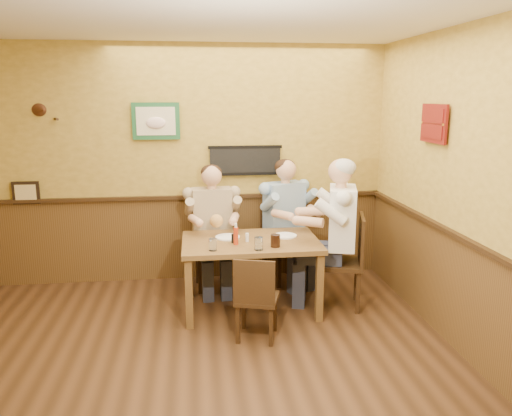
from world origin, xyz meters
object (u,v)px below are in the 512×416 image
at_px(chair_near_side, 257,296).
at_px(chair_back_left, 213,250).
at_px(chair_back_right, 284,244).
at_px(diner_tan_shirt, 212,234).
at_px(cola_tumbler, 275,241).
at_px(chair_right_end, 340,261).
at_px(salt_shaker, 247,237).
at_px(hot_sauce_bottle, 236,235).
at_px(pepper_shaker, 233,238).
at_px(diner_white_elder, 341,242).
at_px(dining_table, 251,249).
at_px(water_glass_mid, 259,244).
at_px(diner_blue_polo, 284,227).
at_px(water_glass_left, 213,245).

bearing_deg(chair_near_side, chair_back_left, -58.39).
relative_size(chair_back_right, diner_tan_shirt, 0.72).
height_order(chair_back_left, cola_tumbler, chair_back_left).
xyz_separation_m(chair_right_end, salt_shaker, (-0.99, -0.00, 0.30)).
height_order(chair_right_end, hot_sauce_bottle, chair_right_end).
xyz_separation_m(chair_near_side, pepper_shaker, (-0.17, 0.58, 0.39)).
bearing_deg(diner_white_elder, salt_shaker, -74.26).
relative_size(dining_table, salt_shaker, 15.77).
xyz_separation_m(chair_near_side, salt_shaker, (-0.02, 0.61, 0.39)).
xyz_separation_m(water_glass_mid, hot_sauce_bottle, (-0.20, 0.20, 0.04)).
relative_size(diner_white_elder, hot_sauce_bottle, 7.16).
relative_size(chair_right_end, diner_blue_polo, 0.74).
xyz_separation_m(diner_blue_polo, cola_tumbler, (-0.27, -1.02, 0.14)).
bearing_deg(chair_back_left, chair_near_side, -78.79).
xyz_separation_m(diner_tan_shirt, hot_sauce_bottle, (0.21, -0.79, 0.20)).
bearing_deg(diner_white_elder, chair_near_side, -42.08).
bearing_deg(hot_sauce_bottle, chair_right_end, 4.83).
xyz_separation_m(dining_table, diner_white_elder, (0.95, -0.04, 0.05)).
relative_size(chair_right_end, cola_tumbler, 8.03).
distance_m(chair_back_right, water_glass_mid, 1.24).
relative_size(chair_right_end, diner_white_elder, 0.70).
height_order(salt_shaker, pepper_shaker, pepper_shaker).
height_order(chair_near_side, hot_sauce_bottle, hot_sauce_bottle).
relative_size(chair_back_right, diner_blue_polo, 0.70).
bearing_deg(diner_blue_polo, salt_shaker, -144.89).
bearing_deg(dining_table, chair_near_side, -91.35).
xyz_separation_m(water_glass_left, cola_tumbler, (0.62, 0.04, 0.00)).
bearing_deg(pepper_shaker, diner_white_elder, 1.59).
xyz_separation_m(chair_back_right, cola_tumbler, (-0.27, -1.02, 0.34)).
distance_m(diner_white_elder, water_glass_mid, 0.96).
distance_m(dining_table, cola_tumbler, 0.37).
relative_size(diner_tan_shirt, water_glass_left, 11.06).
xyz_separation_m(dining_table, hot_sauce_bottle, (-0.16, -0.14, 0.19)).
relative_size(salt_shaker, pepper_shaker, 0.96).
height_order(water_glass_left, pepper_shaker, water_glass_left).
distance_m(chair_back_left, pepper_shaker, 0.82).
bearing_deg(dining_table, pepper_shaker, -158.26).
bearing_deg(hot_sauce_bottle, chair_back_left, 104.69).
bearing_deg(cola_tumbler, water_glass_left, -175.94).
height_order(chair_back_left, water_glass_mid, chair_back_left).
bearing_deg(water_glass_left, hot_sauce_bottle, 34.92).
bearing_deg(water_glass_left, chair_back_left, 88.09).
xyz_separation_m(diner_blue_polo, hot_sauce_bottle, (-0.65, -0.90, 0.18)).
bearing_deg(water_glass_left, diner_white_elder, 10.91).
bearing_deg(diner_tan_shirt, chair_back_right, 3.26).
height_order(chair_back_right, cola_tumbler, chair_back_right).
xyz_separation_m(dining_table, diner_tan_shirt, (-0.37, 0.65, -0.01)).
height_order(dining_table, hot_sauce_bottle, hot_sauce_bottle).
relative_size(water_glass_left, pepper_shaker, 1.27).
bearing_deg(chair_near_side, water_glass_left, -25.88).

